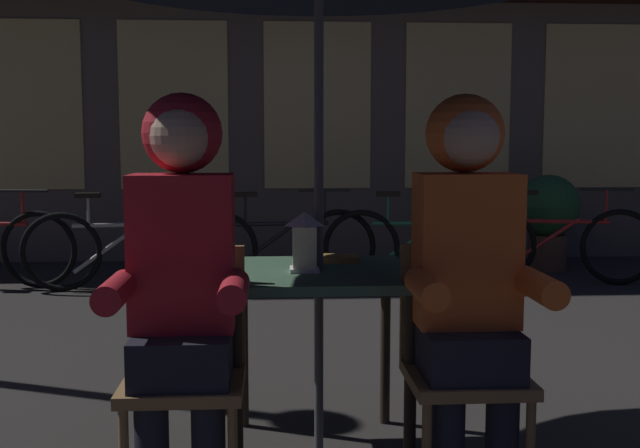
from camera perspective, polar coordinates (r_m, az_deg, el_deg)
cafe_table at (r=3.06m, az=-0.08°, el=-5.22°), size 0.72×0.72×0.74m
lantern at (r=2.98m, az=-1.16°, el=-1.19°), size 0.11×0.11×0.23m
chair_left at (r=2.75m, az=-9.80°, el=-9.82°), size 0.40×0.40×0.87m
chair_right at (r=2.81m, az=10.34°, el=-9.47°), size 0.40×0.40×0.87m
person_left_hooded at (r=2.62m, az=-10.07°, el=-2.62°), size 0.45×0.56×1.40m
person_right_hooded at (r=2.68m, az=10.77°, el=-2.42°), size 0.45×0.56×1.40m
bicycle_second at (r=6.71m, az=-14.12°, el=-1.74°), size 1.67×0.27×0.84m
bicycle_third at (r=6.61m, az=-3.02°, el=-1.68°), size 1.67×0.24×0.84m
bicycle_fourth at (r=6.69m, az=7.38°, el=-1.63°), size 1.68×0.16×0.84m
bicycle_fifth at (r=7.09m, az=17.00°, el=-1.40°), size 1.65×0.39×0.84m
book at (r=3.24m, az=1.08°, el=-2.54°), size 0.21×0.15×0.02m
potted_plant at (r=7.80m, az=16.35°, el=0.73°), size 0.60×0.60×0.92m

